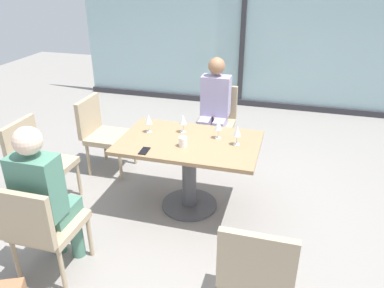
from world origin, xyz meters
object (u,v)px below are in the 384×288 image
Objects in this scene: chair_far_left at (102,130)px; wine_glass_1 at (237,132)px; chair_side_end at (37,158)px; chair_front_right at (257,267)px; person_front_left at (45,194)px; wine_glass_3 at (218,125)px; chair_front_left at (40,225)px; person_near_window at (215,105)px; chair_near_window at (216,118)px; cell_phone_on_table at (144,151)px; coffee_cup at (183,142)px; dining_table_main at (189,158)px; wine_glass_2 at (183,120)px; wine_glass_0 at (149,120)px.

chair_far_left is 4.70× the size of wine_glass_1.
chair_side_end and chair_front_right have the same top height.
person_front_left is at bearing -49.33° from chair_side_end.
chair_front_right is at bearing -67.94° from wine_glass_3.
person_near_window reaches higher than chair_front_left.
chair_near_window is 1.39m from chair_far_left.
chair_side_end is at bearing 158.40° from chair_front_right.
person_near_window is 8.75× the size of cell_phone_on_table.
dining_table_main is at bearing 79.87° from coffee_cup.
chair_front_right is (1.59, 0.00, 0.00)m from chair_front_left.
wine_glass_1 is (1.24, 1.14, 0.16)m from person_front_left.
wine_glass_1 is at bearing 19.39° from coffee_cup.
wine_glass_3 reaches higher than chair_near_window.
coffee_cup reaches higher than cell_phone_on_table.
chair_front_right is 2.46m from person_near_window.
person_front_left is 1.46m from wine_glass_2.
cell_phone_on_table is (0.86, -0.79, 0.24)m from chair_far_left.
coffee_cup is (-0.02, -1.23, 0.08)m from person_near_window.
wine_glass_0 is (-0.44, -1.02, 0.16)m from person_near_window.
person_near_window reaches higher than cell_phone_on_table.
person_near_window is at bearing 74.94° from cell_phone_on_table.
coffee_cup is (0.77, 1.09, 0.28)m from chair_front_left.
chair_side_end is 1.81m from wine_glass_3.
coffee_cup is (1.16, -0.61, 0.28)m from chair_far_left.
wine_glass_3 is (1.04, 1.24, 0.16)m from person_front_left.
chair_side_end is at bearing 130.67° from person_front_left.
wine_glass_1 is at bearing 42.78° from person_front_left.
wine_glass_0 is (-0.44, -1.12, 0.37)m from chair_near_window.
chair_near_window is 6.04× the size of cell_phone_on_table.
chair_side_end is 4.70× the size of wine_glass_0.
wine_glass_0 is at bearing 21.67° from chair_side_end.
chair_front_left reaches higher than dining_table_main.
person_near_window is 1.12m from wine_glass_0.
wine_glass_3 is 0.74m from cell_phone_on_table.
chair_near_window is (0.79, 2.43, 0.00)m from chair_front_left.
cell_phone_on_table is (-0.32, -1.53, 0.24)m from chair_near_window.
wine_glass_3 is at bearing 28.00° from dining_table_main.
wine_glass_2 is at bearing 14.86° from wine_glass_0.
person_near_window is 14.00× the size of coffee_cup.
wine_glass_2 is at bearing 172.72° from wine_glass_3.
dining_table_main is 1.51× the size of chair_front_left.
wine_glass_1 is at bearing 45.39° from chair_front_left.
wine_glass_3 is (0.25, -1.08, 0.37)m from chair_near_window.
dining_table_main is at bearing -11.84° from wine_glass_0.
person_front_left is at bearing -108.88° from chair_near_window.
dining_table_main is 7.10× the size of wine_glass_0.
coffee_cup is at bearing -90.96° from chair_near_window.
chair_front_left is at bearing -105.28° from wine_glass_0.
dining_table_main is at bearing -90.00° from chair_near_window.
wine_glass_2 is 0.55m from cell_phone_on_table.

